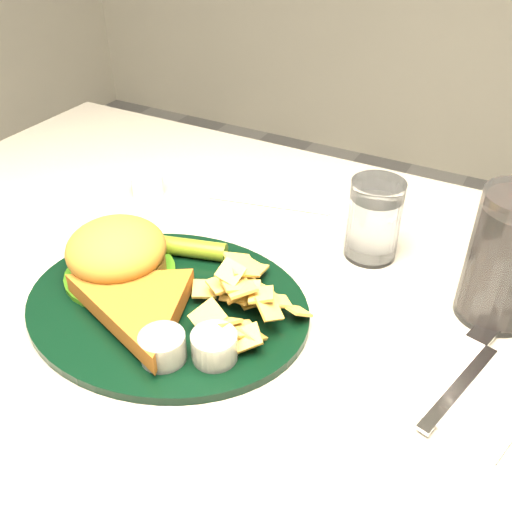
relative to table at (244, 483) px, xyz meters
The scene contains 7 objects.
table is the anchor object (origin of this frame).
dinner_plate 0.42m from the table, 136.22° to the right, with size 0.33×0.27×0.07m, color black, non-canonical shape.
water_glass 0.47m from the table, 56.01° to the left, with size 0.07×0.07×0.10m, color white.
cola_glass 0.53m from the table, 22.51° to the left, with size 0.08×0.08×0.15m, color black.
fork_napkin 0.46m from the table, ahead, with size 0.14×0.18×0.01m, color silver, non-canonical shape.
ramekin 0.48m from the table, 149.48° to the left, with size 0.05×0.05×0.03m, color silver.
wrapped_straw 0.43m from the table, 109.21° to the left, with size 0.18×0.06×0.01m, color white, non-canonical shape.
Camera 1 is at (0.26, -0.45, 1.17)m, focal length 40.00 mm.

